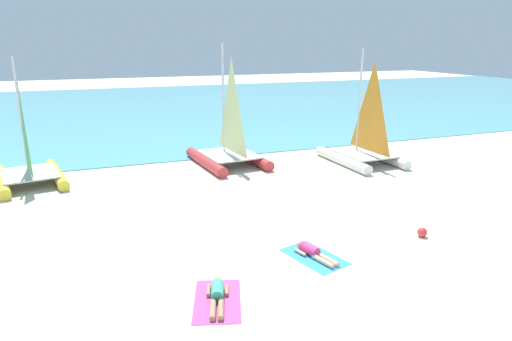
% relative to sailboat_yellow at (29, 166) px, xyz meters
% --- Properties ---
extents(ground_plane, '(120.00, 120.00, 0.00)m').
position_rel_sailboat_yellow_xyz_m(ground_plane, '(8.38, -1.01, -0.80)').
color(ground_plane, beige).
extents(ocean_water, '(120.00, 40.00, 0.05)m').
position_rel_sailboat_yellow_xyz_m(ocean_water, '(8.38, 21.51, -0.77)').
color(ocean_water, '#5BB2C1').
rests_on(ocean_water, ground).
extents(sailboat_yellow, '(3.32, 4.51, 5.36)m').
position_rel_sailboat_yellow_xyz_m(sailboat_yellow, '(0.00, 0.00, 0.00)').
color(sailboat_yellow, yellow).
rests_on(sailboat_yellow, ground).
extents(sailboat_red, '(3.34, 4.79, 5.89)m').
position_rel_sailboat_yellow_xyz_m(sailboat_red, '(8.97, 0.02, 0.08)').
color(sailboat_red, '#CC3838').
rests_on(sailboat_red, ground).
extents(sailboat_white, '(2.93, 4.44, 5.65)m').
position_rel_sailboat_yellow_xyz_m(sailboat_white, '(15.40, -2.08, 0.04)').
color(sailboat_white, white).
rests_on(sailboat_white, ground).
extents(towel_left, '(1.62, 2.14, 0.01)m').
position_rel_sailboat_yellow_xyz_m(towel_left, '(5.03, -11.66, -0.79)').
color(towel_left, '#D84C99').
rests_on(towel_left, ground).
extents(sunbather_left, '(0.83, 1.54, 0.30)m').
position_rel_sailboat_yellow_xyz_m(sunbather_left, '(5.05, -11.59, -0.67)').
color(sunbather_left, '#3FB28C').
rests_on(sunbather_left, towel_left).
extents(towel_right, '(1.56, 2.12, 0.01)m').
position_rel_sailboat_yellow_xyz_m(towel_right, '(8.25, -10.45, -0.79)').
color(towel_right, '#338CD8').
rests_on(towel_right, ground).
extents(sunbather_right, '(0.79, 1.55, 0.30)m').
position_rel_sailboat_yellow_xyz_m(sunbather_right, '(8.23, -10.38, -0.67)').
color(sunbather_right, '#D83372').
rests_on(sunbather_right, towel_right).
extents(beach_ball, '(0.30, 0.30, 0.30)m').
position_rel_sailboat_yellow_xyz_m(beach_ball, '(12.08, -10.42, -0.65)').
color(beach_ball, red).
rests_on(beach_ball, ground).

